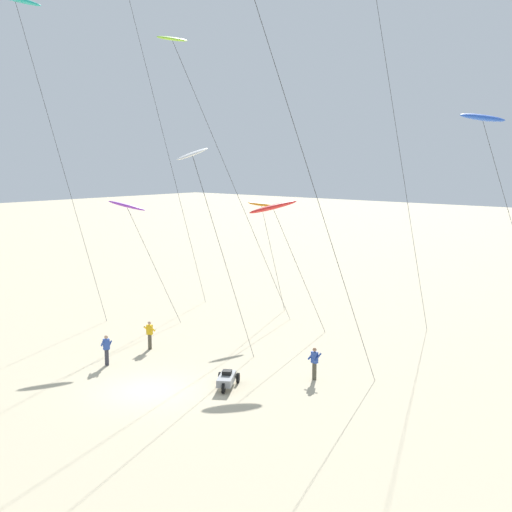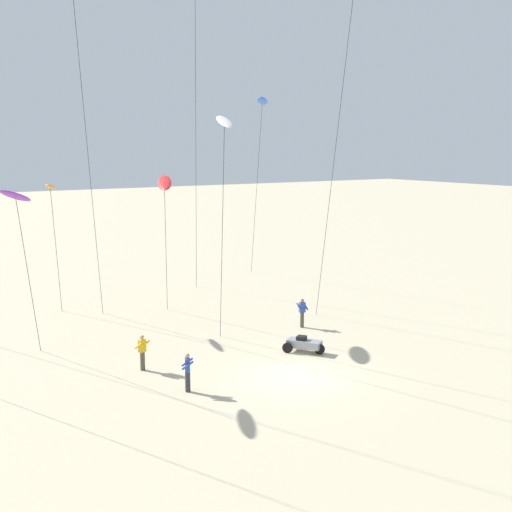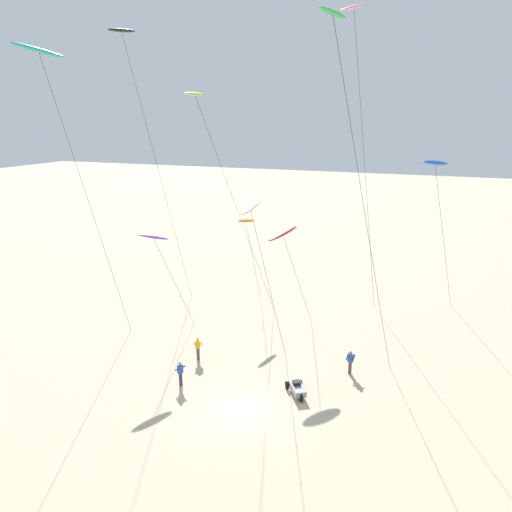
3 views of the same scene
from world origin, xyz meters
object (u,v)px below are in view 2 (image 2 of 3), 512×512
(kite_purple, at_px, (16,197))
(beach_buggy, at_px, (303,344))
(kite_red, at_px, (164,183))
(kite_white, at_px, (224,126))
(kite_flyer_nearest, at_px, (142,352))
(kite_blue, at_px, (262,102))
(kite_flyer_middle, at_px, (188,371))
(kite_orange, at_px, (50,188))
(kite_flyer_furthest, at_px, (302,312))

(kite_purple, distance_m, beach_buggy, 15.18)
(kite_purple, relative_size, kite_red, 0.98)
(kite_white, bearing_deg, kite_flyer_nearest, 175.31)
(kite_flyer_nearest, height_order, beach_buggy, kite_flyer_nearest)
(beach_buggy, bearing_deg, kite_white, 158.02)
(kite_blue, height_order, kite_red, kite_blue)
(kite_red, bearing_deg, kite_flyer_middle, -110.07)
(kite_purple, bearing_deg, kite_blue, 27.33)
(kite_orange, relative_size, kite_flyer_middle, 4.90)
(kite_blue, xyz_separation_m, kite_orange, (-15.21, -1.02, -5.43))
(kite_orange, bearing_deg, kite_flyer_nearest, -85.76)
(kite_white, height_order, kite_red, kite_white)
(kite_purple, height_order, kite_flyer_furthest, kite_purple)
(kite_flyer_furthest, bearing_deg, kite_orange, 140.58)
(kite_orange, distance_m, kite_flyer_furthest, 16.16)
(kite_red, bearing_deg, kite_purple, -155.58)
(kite_flyer_nearest, bearing_deg, kite_purple, 153.41)
(kite_flyer_middle, distance_m, kite_flyer_furthest, 11.25)
(kite_white, distance_m, kite_purple, 9.78)
(kite_flyer_furthest, bearing_deg, kite_flyer_nearest, -169.85)
(kite_blue, relative_size, beach_buggy, 6.73)
(kite_white, relative_size, kite_orange, 1.43)
(kite_flyer_middle, bearing_deg, kite_purple, 131.86)
(kite_flyer_furthest, relative_size, beach_buggy, 0.82)
(kite_red, distance_m, kite_flyer_furthest, 10.60)
(kite_flyer_nearest, xyz_separation_m, kite_flyer_furthest, (10.46, 1.87, 0.00))
(kite_blue, xyz_separation_m, kite_flyer_middle, (-13.82, -15.67, -12.34))
(kite_flyer_middle, bearing_deg, kite_red, 69.93)
(kite_flyer_furthest, xyz_separation_m, beach_buggy, (-2.62, -3.68, -0.46))
(kite_blue, height_order, kite_white, kite_blue)
(kite_white, xyz_separation_m, kite_flyer_furthest, (6.24, 2.22, -10.23))
(kite_flyer_nearest, height_order, kite_flyer_middle, same)
(kite_blue, height_order, kite_purple, kite_blue)
(kite_purple, bearing_deg, beach_buggy, -18.31)
(kite_flyer_nearest, xyz_separation_m, beach_buggy, (7.84, -1.81, -0.46))
(kite_white, xyz_separation_m, kite_orange, (-5.05, 11.50, -3.33))
(kite_white, distance_m, kite_flyer_middle, 11.31)
(kite_purple, relative_size, kite_flyer_nearest, 5.09)
(kite_red, xyz_separation_m, kite_flyer_middle, (-3.59, -9.83, -7.27))
(kite_orange, bearing_deg, kite_flyer_middle, -84.55)
(kite_flyer_furthest, bearing_deg, kite_white, -160.41)
(kite_orange, relative_size, beach_buggy, 4.03)
(kite_flyer_middle, xyz_separation_m, kite_flyer_furthest, (9.89, 5.37, 0.00))
(kite_blue, relative_size, kite_flyer_furthest, 8.19)
(kite_purple, relative_size, kite_flyer_middle, 5.09)
(kite_red, distance_m, kite_flyer_nearest, 10.50)
(kite_flyer_nearest, bearing_deg, kite_blue, 40.22)
(kite_flyer_furthest, bearing_deg, kite_red, 144.72)
(kite_purple, height_order, beach_buggy, kite_purple)
(kite_flyer_nearest, relative_size, kite_flyer_middle, 1.00)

